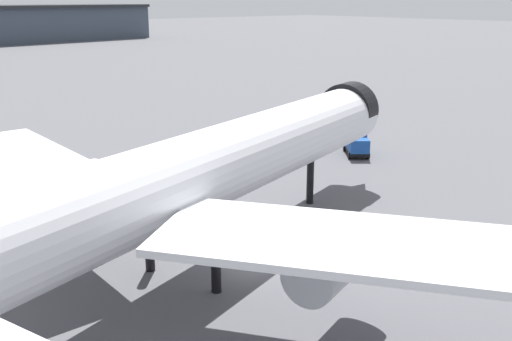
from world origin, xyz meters
TOP-DOWN VIEW (x-y plane):
  - ground at (0.00, 0.00)m, footprint 900.00×900.00m
  - airliner_near_gate at (-2.70, 2.00)m, footprint 56.33×50.15m
  - service_truck_front at (30.15, 16.03)m, footprint 5.27×5.71m
  - baggage_tug_wing at (-4.66, 37.45)m, footprint 2.79×3.56m

SIDE VIEW (x-z plane):
  - ground at x=0.00m, z-range 0.00..0.00m
  - baggage_tug_wing at x=-4.66m, z-range 0.05..1.90m
  - service_truck_front at x=30.15m, z-range 0.09..3.09m
  - airliner_near_gate at x=-2.70m, z-range -0.96..15.17m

